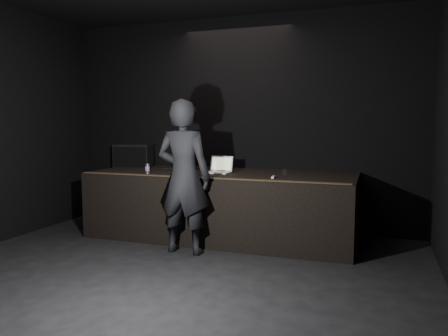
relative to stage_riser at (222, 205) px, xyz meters
name	(u,v)px	position (x,y,z in m)	size (l,w,h in m)	color
ground	(127,305)	(0.00, -2.73, -0.50)	(7.00, 7.00, 0.00)	black
room_walls	(122,94)	(0.00, -2.73, 1.52)	(6.10, 7.10, 3.52)	black
stage_riser	(222,205)	(0.00, 0.00, 0.00)	(4.00, 1.50, 1.00)	black
riser_lip	(204,178)	(0.00, -0.71, 0.51)	(3.92, 0.10, 0.01)	brown
stage_monitor	(133,156)	(-1.67, 0.21, 0.70)	(0.66, 0.55, 0.39)	black
cable	(187,169)	(-0.71, 0.29, 0.51)	(0.02, 0.02, 0.81)	black
laptop	(219,168)	(-0.03, -0.04, 0.56)	(0.38, 0.34, 0.25)	silver
beer_can	(147,169)	(-0.99, -0.52, 0.58)	(0.06, 0.06, 0.15)	silver
plastic_cup	(284,172)	(0.98, -0.06, 0.55)	(0.08, 0.08, 0.09)	white
wii_remote	(273,177)	(0.90, -0.41, 0.51)	(0.03, 0.15, 0.03)	silver
person	(184,177)	(-0.20, -0.95, 0.53)	(0.75, 0.49, 2.07)	black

